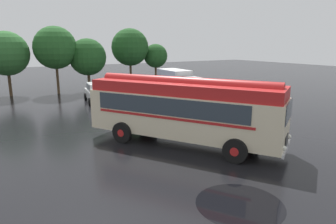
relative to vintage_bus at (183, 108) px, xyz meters
name	(u,v)px	position (x,y,z in m)	size (l,w,h in m)	color
ground_plane	(187,139)	(0.57, 0.49, -1.89)	(120.00, 120.00, 0.00)	black
vintage_bus	(183,108)	(0.00, 0.00, 0.00)	(7.39, 9.86, 3.49)	beige
car_near_left	(97,92)	(-0.18, 13.56, -1.05)	(2.39, 4.40, 1.66)	silver
car_mid_left	(128,91)	(2.62, 13.10, -1.05)	(2.00, 4.22, 1.66)	#4C5156
car_mid_right	(155,88)	(5.33, 13.01, -1.05)	(2.23, 4.33, 1.66)	navy
box_van	(178,81)	(7.96, 12.96, -0.53)	(2.49, 5.84, 2.50)	silver
tree_left_of_centre	(5,54)	(-6.74, 20.94, 2.21)	(4.29, 4.29, 6.31)	#4C3823
tree_centre	(56,48)	(-2.18, 20.01, 2.77)	(4.30, 4.30, 6.84)	#4C3823
tree_right_of_centre	(89,57)	(0.99, 19.62, 1.82)	(3.90, 3.90, 5.65)	#4C3823
tree_far_right	(131,48)	(6.40, 20.78, 2.73)	(4.35, 4.35, 6.85)	#4C3823
tree_extra_right	(156,55)	(9.63, 20.46, 1.78)	(3.04, 2.89, 5.06)	#4C3823
puddle_patch	(240,204)	(-1.76, -5.99, -1.89)	(2.87, 2.87, 0.01)	black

